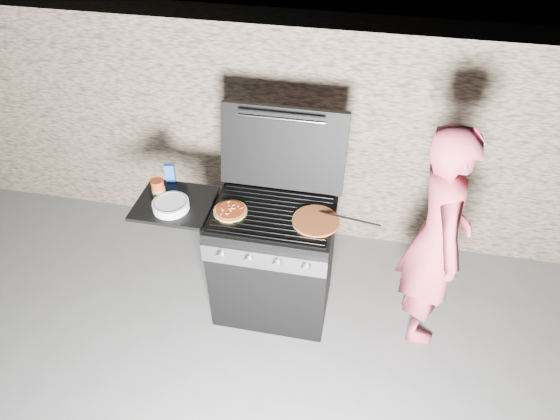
% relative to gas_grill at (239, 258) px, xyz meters
% --- Properties ---
extents(ground, '(50.00, 50.00, 0.00)m').
position_rel_gas_grill_xyz_m(ground, '(0.25, 0.00, -0.46)').
color(ground, '#595959').
extents(stone_wall, '(8.00, 0.35, 1.80)m').
position_rel_gas_grill_xyz_m(stone_wall, '(0.25, 1.05, 0.44)').
color(stone_wall, '#9E8367').
rests_on(stone_wall, ground).
extents(gas_grill, '(1.34, 0.79, 0.91)m').
position_rel_gas_grill_xyz_m(gas_grill, '(0.00, 0.00, 0.00)').
color(gas_grill, black).
rests_on(gas_grill, ground).
extents(pizza_topped, '(0.23, 0.23, 0.02)m').
position_rel_gas_grill_xyz_m(pizza_topped, '(-0.02, -0.04, 0.47)').
color(pizza_topped, tan).
rests_on(pizza_topped, gas_grill).
extents(pizza_plain, '(0.31, 0.31, 0.02)m').
position_rel_gas_grill_xyz_m(pizza_plain, '(0.54, -0.02, 0.46)').
color(pizza_plain, '#CD6C34').
rests_on(pizza_plain, gas_grill).
extents(sauce_jar, '(0.11, 0.11, 0.13)m').
position_rel_gas_grill_xyz_m(sauce_jar, '(-0.53, 0.04, 0.51)').
color(sauce_jar, '#953012').
rests_on(sauce_jar, gas_grill).
extents(blue_carton, '(0.07, 0.05, 0.14)m').
position_rel_gas_grill_xyz_m(blue_carton, '(-0.52, 0.21, 0.52)').
color(blue_carton, '#1F4AA8').
rests_on(blue_carton, gas_grill).
extents(plate_stack, '(0.31, 0.31, 0.05)m').
position_rel_gas_grill_xyz_m(plate_stack, '(-0.41, -0.07, 0.47)').
color(plate_stack, white).
rests_on(plate_stack, gas_grill).
extents(person, '(0.49, 0.66, 1.65)m').
position_rel_gas_grill_xyz_m(person, '(1.30, 0.06, 0.37)').
color(person, '#C9475B').
rests_on(person, ground).
extents(tongs, '(0.43, 0.17, 0.09)m').
position_rel_gas_grill_xyz_m(tongs, '(0.72, 0.00, 0.50)').
color(tongs, black).
rests_on(tongs, gas_grill).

